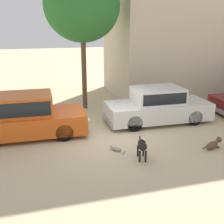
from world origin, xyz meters
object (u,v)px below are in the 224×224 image
stray_cat (116,149)px  stray_dog_tan (213,144)px  acacia_tree_left (82,6)px  parked_sedan_second (158,105)px  stray_dog_spotted (142,146)px  parked_sedan_nearest (27,116)px

stray_cat → stray_dog_tan: bearing=-145.5°
stray_dog_tan → acacia_tree_left: acacia_tree_left is taller
stray_cat → acacia_tree_left: acacia_tree_left is taller
parked_sedan_second → stray_dog_spotted: size_ratio=4.42×
acacia_tree_left → parked_sedan_nearest: bearing=-132.4°
stray_dog_spotted → stray_dog_tan: stray_dog_spotted is taller
parked_sedan_second → stray_dog_spotted: 3.59m
stray_dog_spotted → stray_dog_tan: bearing=104.1°
stray_dog_tan → acacia_tree_left: size_ratio=0.15×
parked_sedan_nearest → stray_cat: bearing=-36.5°
parked_sedan_second → stray_cat: bearing=-136.5°
parked_sedan_nearest → parked_sedan_second: (5.25, 0.11, -0.04)m
stray_cat → parked_sedan_second: bearing=-90.5°
stray_dog_spotted → stray_cat: (-0.59, 0.78, -0.39)m
parked_sedan_nearest → stray_cat: parked_sedan_nearest is taller
parked_sedan_second → acacia_tree_left: size_ratio=0.70×
stray_dog_spotted → parked_sedan_nearest: bearing=-118.2°
parked_sedan_nearest → stray_cat: size_ratio=8.31×
stray_cat → acacia_tree_left: bearing=-41.7°
acacia_tree_left → parked_sedan_second: bearing=-47.6°
parked_sedan_second → acacia_tree_left: (-2.57, 2.82, 4.01)m
parked_sedan_second → stray_dog_spotted: (-1.89, -3.03, -0.27)m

